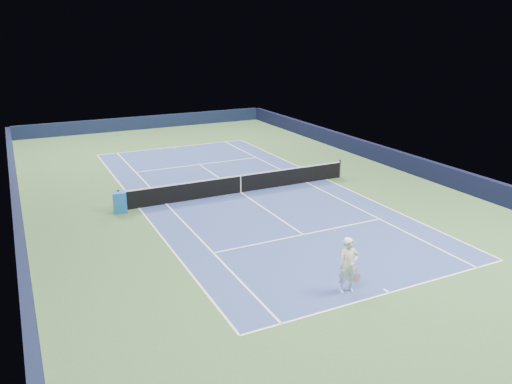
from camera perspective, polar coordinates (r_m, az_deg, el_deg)
name	(u,v)px	position (r m, az deg, el deg)	size (l,w,h in m)	color
ground	(241,193)	(26.72, -1.76, -0.06)	(40.00, 40.00, 0.00)	#395A31
wall_far	(146,122)	(44.87, -12.49, 7.77)	(22.00, 0.35, 1.10)	#111833
wall_right	(398,160)	(32.40, 15.94, 3.54)	(0.35, 40.00, 1.10)	black
wall_left	(18,215)	(24.38, -25.59, -2.37)	(0.35, 40.00, 1.10)	#111733
court_surface	(241,192)	(26.72, -1.76, -0.05)	(10.97, 23.77, 0.01)	navy
baseline_far	(174,147)	(37.47, -9.40, 5.08)	(10.97, 0.08, 0.00)	white
baseline_near	(390,293)	(17.50, 15.01, -11.07)	(10.97, 0.08, 0.00)	white
sideline_doubles_right	(326,179)	(29.31, 8.03, 1.45)	(0.08, 23.77, 0.00)	white
sideline_doubles_left	(139,208)	(25.07, -13.24, -1.79)	(0.08, 23.77, 0.00)	white
sideline_singles_right	(306,182)	(28.58, 5.76, 1.11)	(0.08, 23.77, 0.00)	white
sideline_singles_left	(166,204)	(25.38, -10.24, -1.34)	(0.08, 23.77, 0.00)	white
service_line_far	(199,164)	(32.41, -6.49, 3.15)	(8.23, 0.08, 0.00)	white
service_line_near	(303,235)	(21.43, 5.42, -4.87)	(8.23, 0.08, 0.00)	white
center_service_line	(241,192)	(26.71, -1.76, -0.04)	(0.08, 12.80, 0.00)	white
center_mark_far	(174,148)	(37.33, -9.33, 5.04)	(0.08, 0.30, 0.00)	white
center_mark_near	(387,291)	(17.59, 14.69, -10.86)	(0.08, 0.30, 0.00)	white
tennis_net	(241,184)	(26.56, -1.77, 0.97)	(12.90, 0.10, 1.07)	black
sponsor_cube	(120,202)	(24.59, -15.29, -1.12)	(0.69, 0.64, 1.01)	#1B5AA7
tennis_player	(348,265)	(16.84, 10.50, -8.25)	(0.87, 1.31, 1.93)	white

